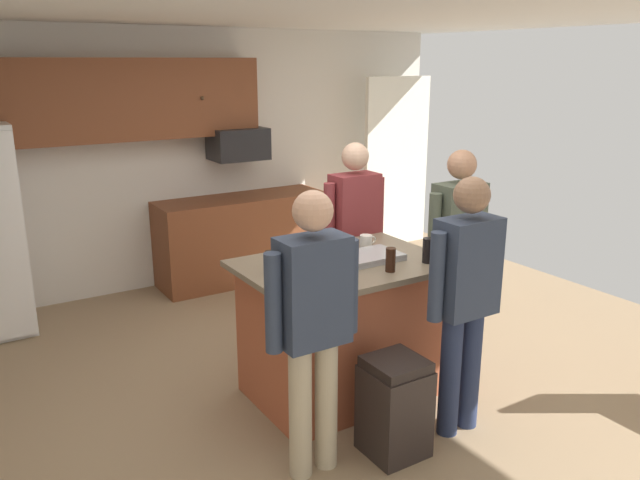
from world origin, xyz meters
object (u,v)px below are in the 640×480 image
object	(u,v)px
glass_short_whisky	(391,260)
mug_blue_stoneware	(345,244)
microwave_over_range	(238,144)
kitchen_island	(343,328)
mug_ceramic_white	(366,242)
tumbler_amber	(428,250)
serving_tray	(368,257)
person_guest_right	(457,242)
glass_stout_tall	(291,263)
glass_pilsner	(308,254)
trash_bin	(394,407)
person_guest_by_door	(466,291)
glass_dark_ale	(271,262)
person_guest_left	(354,229)
person_elder_center	(313,317)

from	to	relation	value
glass_short_whisky	mug_blue_stoneware	xyz separation A→B (m)	(0.03, 0.56, -0.03)
microwave_over_range	kitchen_island	world-z (taller)	microwave_over_range
mug_ceramic_white	tumbler_amber	bearing A→B (deg)	-73.08
mug_ceramic_white	serving_tray	size ratio (longest dim) A/B	0.30
microwave_over_range	kitchen_island	bearing A→B (deg)	-99.85
serving_tray	person_guest_right	bearing A→B (deg)	2.31
person_guest_right	glass_stout_tall	distance (m)	1.44
glass_short_whisky	glass_stout_tall	world-z (taller)	glass_short_whisky
glass_pilsner	trash_bin	xyz separation A→B (m)	(0.07, -0.87, -0.74)
mug_blue_stoneware	mug_ceramic_white	distance (m)	0.16
serving_tray	mug_blue_stoneware	bearing A→B (deg)	89.61
mug_blue_stoneware	glass_pilsner	bearing A→B (deg)	-159.99
serving_tray	person_guest_by_door	bearing A→B (deg)	-76.45
glass_short_whisky	glass_dark_ale	world-z (taller)	glass_short_whisky
microwave_over_range	person_guest_right	distance (m)	2.72
microwave_over_range	mug_ceramic_white	bearing A→B (deg)	-92.92
microwave_over_range	glass_pilsner	xyz separation A→B (m)	(-0.67, -2.51, -0.41)
person_guest_left	trash_bin	xyz separation A→B (m)	(-0.72, -1.46, -0.65)
person_guest_right	glass_pilsner	xyz separation A→B (m)	(-1.26, 0.10, 0.09)
person_guest_by_door	glass_stout_tall	size ratio (longest dim) A/B	13.01
microwave_over_range	kitchen_island	size ratio (longest dim) A/B	0.41
kitchen_island	tumbler_amber	bearing A→B (deg)	-31.79
glass_short_whisky	trash_bin	bearing A→B (deg)	-123.60
person_guest_by_door	person_guest_right	bearing A→B (deg)	-65.42
person_guest_left	serving_tray	distance (m)	0.84
person_elder_center	person_guest_by_door	size ratio (longest dim) A/B	1.00
person_guest_left	glass_stout_tall	world-z (taller)	person_guest_left
tumbler_amber	microwave_over_range	bearing A→B (deg)	90.54
person_guest_by_door	person_elder_center	bearing A→B (deg)	58.30
person_guest_right	serving_tray	bearing A→B (deg)	2.46
kitchen_island	mug_ceramic_white	distance (m)	0.65
person_elder_center	person_guest_by_door	xyz separation A→B (m)	(1.00, -0.13, -0.00)
glass_short_whisky	mug_blue_stoneware	bearing A→B (deg)	87.20
kitchen_island	mug_blue_stoneware	world-z (taller)	mug_blue_stoneware
serving_tray	glass_dark_ale	bearing A→B (deg)	169.87
person_guest_left	trash_bin	world-z (taller)	person_guest_left
person_guest_by_door	mug_blue_stoneware	distance (m)	1.05
glass_short_whisky	trash_bin	xyz separation A→B (m)	(-0.30, -0.45, -0.74)
person_elder_center	glass_short_whisky	distance (m)	0.87
glass_stout_tall	person_guest_by_door	bearing A→B (deg)	-45.98
mug_ceramic_white	glass_pilsner	world-z (taller)	glass_pilsner
mug_ceramic_white	serving_tray	xyz separation A→B (m)	(-0.15, -0.23, -0.03)
kitchen_island	glass_short_whisky	distance (m)	0.66
microwave_over_range	tumbler_amber	bearing A→B (deg)	-89.46
glass_short_whisky	mug_blue_stoneware	world-z (taller)	glass_short_whisky
person_elder_center	mug_blue_stoneware	distance (m)	1.22
microwave_over_range	mug_blue_stoneware	bearing A→B (deg)	-96.64
mug_ceramic_white	kitchen_island	bearing A→B (deg)	-149.24
microwave_over_range	mug_blue_stoneware	world-z (taller)	microwave_over_range
glass_pilsner	kitchen_island	bearing A→B (deg)	-24.33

